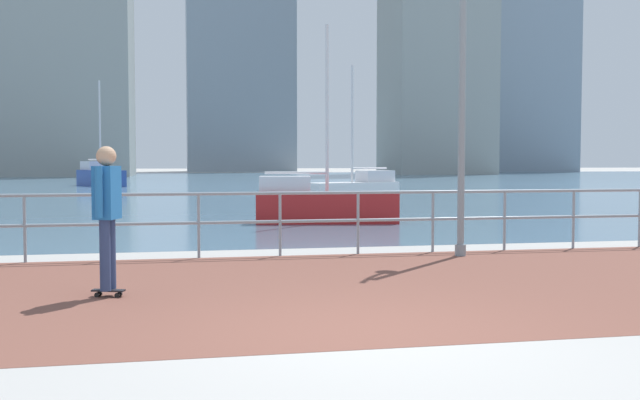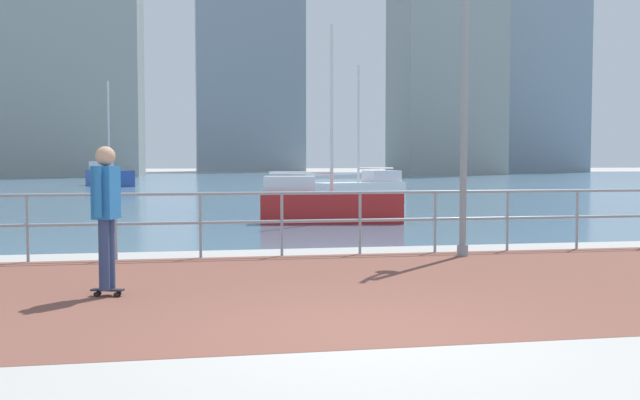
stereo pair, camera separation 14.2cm
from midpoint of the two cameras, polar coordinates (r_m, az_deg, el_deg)
ground at (r=46.77m, az=-8.34°, el=1.03°), size 220.00×220.00×0.00m
brick_paving at (r=9.63m, az=-0.09°, el=-6.83°), size 28.00×6.40×0.01m
harbor_water at (r=57.58m, az=-8.73°, el=1.41°), size 180.00×88.00×0.00m
waterfront_railing at (r=12.68m, az=-2.69°, el=-0.91°), size 25.25×0.06×1.13m
lamppost at (r=13.09m, az=11.60°, el=9.36°), size 0.51×0.77×5.61m
skateboarder at (r=9.21m, az=-15.98°, el=-0.44°), size 0.41×0.55×1.84m
sailboat_blue at (r=28.54m, az=3.39°, el=0.78°), size 3.98×2.53×5.36m
sailboat_teal at (r=49.70m, az=-16.16°, el=1.81°), size 3.51×5.04×6.85m
sailboat_red at (r=19.48m, az=0.72°, el=-0.32°), size 3.89×1.77×5.26m
tower_slate at (r=113.15m, az=-5.56°, el=10.87°), size 15.95×10.29×35.64m
tower_steel at (r=114.10m, az=15.48°, el=10.55°), size 16.35×11.77×35.03m
tower_beige at (r=93.64m, az=9.84°, el=13.67°), size 12.17×10.81×39.49m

